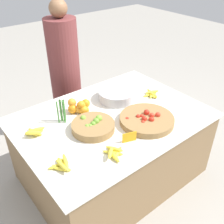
% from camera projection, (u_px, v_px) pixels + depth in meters
% --- Properties ---
extents(ground_plane, '(12.00, 12.00, 0.00)m').
position_uv_depth(ground_plane, '(112.00, 173.00, 2.66)').
color(ground_plane, '#A39E93').
extents(market_table, '(1.62, 1.19, 0.69)m').
position_uv_depth(market_table, '(112.00, 147.00, 2.47)').
color(market_table, olive).
rests_on(market_table, ground_plane).
extents(lime_bowl, '(0.35, 0.35, 0.10)m').
position_uv_depth(lime_bowl, '(93.00, 126.00, 2.11)').
color(lime_bowl, olive).
rests_on(lime_bowl, market_table).
extents(tomato_basket, '(0.46, 0.46, 0.09)m').
position_uv_depth(tomato_basket, '(147.00, 120.00, 2.19)').
color(tomato_basket, olive).
rests_on(tomato_basket, market_table).
extents(orange_pile, '(0.23, 0.18, 0.13)m').
position_uv_depth(orange_pile, '(80.00, 107.00, 2.32)').
color(orange_pile, orange).
rests_on(orange_pile, market_table).
extents(metal_bowl, '(0.35, 0.35, 0.09)m').
position_uv_depth(metal_bowl, '(117.00, 95.00, 2.51)').
color(metal_bowl, '#B7B7BF').
rests_on(metal_bowl, market_table).
extents(price_sign, '(0.11, 0.04, 0.08)m').
position_uv_depth(price_sign, '(129.00, 137.00, 1.98)').
color(price_sign, orange).
rests_on(price_sign, market_table).
extents(veg_bundle, '(0.07, 0.06, 0.21)m').
position_uv_depth(veg_bundle, '(62.00, 111.00, 2.17)').
color(veg_bundle, '#428438').
rests_on(veg_bundle, market_table).
extents(banana_bunch_back_center, '(0.18, 0.19, 0.06)m').
position_uv_depth(banana_bunch_back_center, '(114.00, 153.00, 1.86)').
color(banana_bunch_back_center, yellow).
rests_on(banana_bunch_back_center, market_table).
extents(banana_bunch_middle_right, '(0.16, 0.18, 0.05)m').
position_uv_depth(banana_bunch_middle_right, '(62.00, 165.00, 1.76)').
color(banana_bunch_middle_right, yellow).
rests_on(banana_bunch_middle_right, market_table).
extents(banana_bunch_front_right, '(0.17, 0.16, 0.06)m').
position_uv_depth(banana_bunch_front_right, '(34.00, 132.00, 2.06)').
color(banana_bunch_front_right, yellow).
rests_on(banana_bunch_front_right, market_table).
extents(banana_bunch_front_center, '(0.17, 0.17, 0.05)m').
position_uv_depth(banana_bunch_front_center, '(152.00, 94.00, 2.58)').
color(banana_bunch_front_center, yellow).
rests_on(banana_bunch_front_center, market_table).
extents(vendor_person, '(0.33, 0.33, 1.52)m').
position_uv_depth(vendor_person, '(65.00, 77.00, 2.94)').
color(vendor_person, brown).
rests_on(vendor_person, ground_plane).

